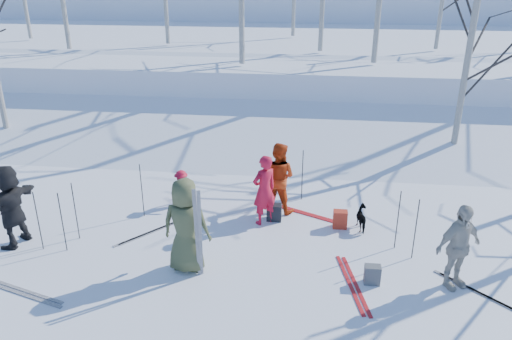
# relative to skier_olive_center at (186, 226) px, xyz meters

# --- Properties ---
(ground) EXTENTS (120.00, 120.00, 0.00)m
(ground) POSITION_rel_skier_olive_center_xyz_m (1.11, 0.60, -0.96)
(ground) COLOR white
(ground) RESTS_ON ground
(snow_ramp) EXTENTS (70.00, 9.49, 4.12)m
(snow_ramp) POSITION_rel_skier_olive_center_xyz_m (1.11, 7.60, -0.81)
(snow_ramp) COLOR white
(snow_ramp) RESTS_ON ground
(snow_plateau) EXTENTS (70.00, 18.00, 2.20)m
(snow_plateau) POSITION_rel_skier_olive_center_xyz_m (1.11, 17.60, 0.04)
(snow_plateau) COLOR white
(snow_plateau) RESTS_ON ground
(far_hill) EXTENTS (90.00, 30.00, 6.00)m
(far_hill) POSITION_rel_skier_olive_center_xyz_m (1.11, 38.60, 1.04)
(far_hill) COLOR white
(far_hill) RESTS_ON ground
(skier_olive_center) EXTENTS (0.99, 0.69, 1.93)m
(skier_olive_center) POSITION_rel_skier_olive_center_xyz_m (0.00, 0.00, 0.00)
(skier_olive_center) COLOR #454D2E
(skier_olive_center) RESTS_ON ground
(skier_red_north) EXTENTS (0.73, 0.70, 1.68)m
(skier_red_north) POSITION_rel_skier_olive_center_xyz_m (1.31, 2.04, -0.13)
(skier_red_north) COLOR red
(skier_red_north) RESTS_ON ground
(skier_redor_behind) EXTENTS (1.01, 0.89, 1.75)m
(skier_redor_behind) POSITION_rel_skier_olive_center_xyz_m (1.58, 2.71, -0.09)
(skier_redor_behind) COLOR #BE370E
(skier_redor_behind) RESTS_ON ground
(skier_red_seated) EXTENTS (0.44, 0.65, 0.93)m
(skier_red_seated) POSITION_rel_skier_olive_center_xyz_m (-0.81, 2.71, -0.50)
(skier_red_seated) COLOR red
(skier_red_seated) RESTS_ON ground
(skier_cream_east) EXTENTS (1.06, 0.84, 1.68)m
(skier_cream_east) POSITION_rel_skier_olive_center_xyz_m (5.08, 0.02, -0.12)
(skier_cream_east) COLOR beige
(skier_cream_east) RESTS_ON ground
(skier_grey_west) EXTENTS (0.89, 1.77, 1.83)m
(skier_grey_west) POSITION_rel_skier_olive_center_xyz_m (-3.90, 0.50, -0.05)
(skier_grey_west) COLOR black
(skier_grey_west) RESTS_ON ground
(dog) EXTENTS (0.40, 0.67, 0.53)m
(dog) POSITION_rel_skier_olive_center_xyz_m (3.58, 2.01, -0.70)
(dog) COLOR black
(dog) RESTS_ON ground
(upright_ski_left) EXTENTS (0.07, 0.16, 1.90)m
(upright_ski_left) POSITION_rel_skier_olive_center_xyz_m (0.27, -0.25, -0.01)
(upright_ski_left) COLOR silver
(upright_ski_left) RESTS_ON ground
(upright_ski_right) EXTENTS (0.14, 0.23, 1.89)m
(upright_ski_right) POSITION_rel_skier_olive_center_xyz_m (0.33, -0.26, -0.01)
(upright_ski_right) COLOR silver
(upright_ski_right) RESTS_ON ground
(ski_pair_a) EXTENTS (2.10, 2.10, 0.02)m
(ski_pair_a) POSITION_rel_skier_olive_center_xyz_m (5.59, -0.24, -0.95)
(ski_pair_a) COLOR silver
(ski_pair_a) RESTS_ON ground
(ski_pair_b) EXTENTS (0.96, 1.98, 0.02)m
(ski_pair_b) POSITION_rel_skier_olive_center_xyz_m (3.23, -0.19, -0.95)
(ski_pair_b) COLOR red
(ski_pair_b) RESTS_ON ground
(ski_pair_c) EXTENTS (2.07, 2.10, 0.02)m
(ski_pair_c) POSITION_rel_skier_olive_center_xyz_m (-1.13, 1.34, -0.95)
(ski_pair_c) COLOR silver
(ski_pair_c) RESTS_ON ground
(ski_pair_d) EXTENTS (1.27, 2.01, 0.02)m
(ski_pair_d) POSITION_rel_skier_olive_center_xyz_m (-2.86, -1.14, -0.95)
(ski_pair_d) COLOR silver
(ski_pair_d) RESTS_ON ground
(ski_pair_e) EXTENTS (1.70, 2.06, 0.02)m
(ski_pair_e) POSITION_rel_skier_olive_center_xyz_m (2.13, 2.65, -0.95)
(ski_pair_e) COLOR red
(ski_pair_e) RESTS_ON ground
(ski_pole_a) EXTENTS (0.02, 0.02, 1.34)m
(ski_pole_a) POSITION_rel_skier_olive_center_xyz_m (1.74, 2.89, -0.29)
(ski_pole_a) COLOR black
(ski_pole_a) RESTS_ON ground
(ski_pole_b) EXTENTS (0.02, 0.02, 1.34)m
(ski_pole_b) POSITION_rel_skier_olive_center_xyz_m (4.49, 0.89, -0.29)
(ski_pole_b) COLOR black
(ski_pole_b) RESTS_ON ground
(ski_pole_c) EXTENTS (0.02, 0.02, 1.34)m
(ski_pole_c) POSITION_rel_skier_olive_center_xyz_m (-2.67, 0.85, -0.29)
(ski_pole_c) COLOR black
(ski_pole_c) RESTS_ON ground
(ski_pole_d) EXTENTS (0.02, 0.02, 1.34)m
(ski_pole_d) POSITION_rel_skier_olive_center_xyz_m (2.14, 3.39, -0.29)
(ski_pole_d) COLOR black
(ski_pole_d) RESTS_ON ground
(ski_pole_e) EXTENTS (0.02, 0.02, 1.34)m
(ski_pole_e) POSITION_rel_skier_olive_center_xyz_m (-3.24, 0.35, -0.29)
(ski_pole_e) COLOR black
(ski_pole_e) RESTS_ON ground
(ski_pole_f) EXTENTS (0.02, 0.02, 1.34)m
(ski_pole_f) POSITION_rel_skier_olive_center_xyz_m (-1.58, 2.04, -0.29)
(ski_pole_f) COLOR black
(ski_pole_f) RESTS_ON ground
(ski_pole_g) EXTENTS (0.02, 0.02, 1.34)m
(ski_pole_g) POSITION_rel_skier_olive_center_xyz_m (4.19, 1.25, -0.29)
(ski_pole_g) COLOR black
(ski_pole_g) RESTS_ON ground
(ski_pole_h) EXTENTS (0.02, 0.02, 1.34)m
(ski_pole_h) POSITION_rel_skier_olive_center_xyz_m (-2.72, 0.36, -0.29)
(ski_pole_h) COLOR black
(ski_pole_h) RESTS_ON ground
(backpack_red) EXTENTS (0.32, 0.22, 0.42)m
(backpack_red) POSITION_rel_skier_olive_center_xyz_m (3.06, 2.01, -0.75)
(backpack_red) COLOR #B42E1B
(backpack_red) RESTS_ON ground
(backpack_grey) EXTENTS (0.30, 0.20, 0.38)m
(backpack_grey) POSITION_rel_skier_olive_center_xyz_m (3.58, -0.09, -0.77)
(backpack_grey) COLOR #4E5155
(backpack_grey) RESTS_ON ground
(backpack_dark) EXTENTS (0.34, 0.24, 0.40)m
(backpack_dark) POSITION_rel_skier_olive_center_xyz_m (1.53, 2.20, -0.76)
(backpack_dark) COLOR black
(backpack_dark) RESTS_ON ground
(birch_edge_e) EXTENTS (4.43, 4.43, 5.47)m
(birch_edge_e) POSITION_rel_skier_olive_center_xyz_m (6.63, 6.62, 1.77)
(birch_edge_e) COLOR silver
(birch_edge_e) RESTS_ON ground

